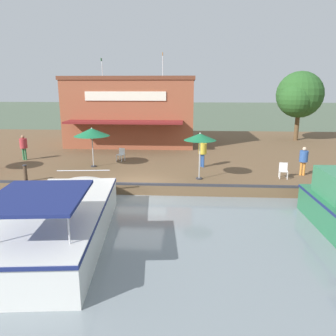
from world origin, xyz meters
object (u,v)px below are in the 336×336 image
Objects in this scene: person_near_entrance at (23,144)px; tree_downstream_bank at (299,96)px; waterfront_restaurant at (133,110)px; person_mid_patio at (203,150)px; cafe_chair_mid_patio at (283,170)px; patio_umbrella_far_corner at (92,132)px; mooring_post at (25,173)px; cafe_chair_beside_entrance at (121,154)px; patio_umbrella_near_quay_edge at (200,137)px; person_at_quay_edge at (304,158)px; motorboat_mid_row at (66,214)px.

tree_downstream_bank reaches higher than person_near_entrance.
person_mid_patio is (9.16, 5.85, -1.78)m from waterfront_restaurant.
cafe_chair_mid_patio is 0.49× the size of person_near_entrance.
mooring_post is at bearing -36.63° from patio_umbrella_far_corner.
cafe_chair_beside_entrance is (-3.87, -9.84, 0.00)m from cafe_chair_mid_patio.
person_mid_patio is at bearing 174.32° from patio_umbrella_near_quay_edge.
person_at_quay_edge is at bearing 73.42° from person_mid_patio.
mooring_post is (5.43, -4.03, -0.01)m from cafe_chair_beside_entrance.
tree_downstream_bank is (-14.09, 9.44, 1.80)m from patio_umbrella_near_quay_edge.
person_mid_patio is at bearing -118.33° from cafe_chair_mid_patio.
waterfront_restaurant is 12.75× the size of cafe_chair_mid_patio.
patio_umbrella_near_quay_edge is 8.19m from motorboat_mid_row.
patio_umbrella_near_quay_edge is 17.06m from tree_downstream_bank.
person_mid_patio is (-2.83, 0.28, -1.22)m from patio_umbrella_near_quay_edge.
tree_downstream_bank is at bearing 164.69° from person_at_quay_edge.
patio_umbrella_near_quay_edge is 1.56× the size of person_at_quay_edge.
cafe_chair_beside_entrance is at bearing -105.52° from person_mid_patio.
waterfront_restaurant is at bearing -138.43° from cafe_chair_mid_patio.
person_near_entrance is at bearing -109.05° from patio_umbrella_near_quay_edge.
person_at_quay_edge reaches higher than cafe_chair_beside_entrance.
patio_umbrella_near_quay_edge is 1.48× the size of person_near_entrance.
person_near_entrance is (-2.96, -17.80, 0.06)m from person_at_quay_edge.
person_at_quay_edge is at bearing 73.94° from cafe_chair_beside_entrance.
tree_downstream_bank is (-9.74, 14.65, 3.64)m from cafe_chair_beside_entrance.
cafe_chair_mid_patio is 0.93× the size of mooring_post.
waterfront_restaurant is at bearing -82.02° from tree_downstream_bank.
tree_downstream_bank reaches higher than motorboat_mid_row.
tree_downstream_bank reaches higher than mooring_post.
mooring_post is (1.56, -13.87, -0.01)m from cafe_chair_mid_patio.
waterfront_restaurant is 12.75× the size of cafe_chair_beside_entrance.
cafe_chair_mid_patio is (1.99, 11.23, -1.72)m from patio_umbrella_far_corner.
patio_umbrella_far_corner is at bearing -54.06° from tree_downstream_bank.
cafe_chair_mid_patio is 0.49× the size of person_mid_patio.
waterfront_restaurant reaches higher than patio_umbrella_far_corner.
patio_umbrella_far_corner is 2.92× the size of cafe_chair_mid_patio.
cafe_chair_beside_entrance is at bearing -111.47° from cafe_chair_mid_patio.
person_near_entrance is at bearing -64.93° from tree_downstream_bank.
cafe_chair_beside_entrance is at bearing 143.59° from patio_umbrella_far_corner.
person_near_entrance is at bearing -152.85° from mooring_post.
person_at_quay_edge is at bearing 98.41° from mooring_post.
patio_umbrella_far_corner is at bearing -36.41° from cafe_chair_beside_entrance.
person_near_entrance reaches higher than cafe_chair_beside_entrance.
person_at_quay_edge is 15.31m from mooring_post.
person_mid_patio is 0.27× the size of tree_downstream_bank.
cafe_chair_mid_patio is 0.13× the size of tree_downstream_bank.
motorboat_mid_row is (7.07, -11.14, -0.84)m from person_at_quay_edge.
tree_downstream_bank reaches higher than cafe_chair_beside_entrance.
person_at_quay_edge reaches higher than mooring_post.
person_mid_patio is (-2.35, -4.35, 0.62)m from cafe_chair_mid_patio.
motorboat_mid_row is (6.40, -9.88, -0.30)m from cafe_chair_mid_patio.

